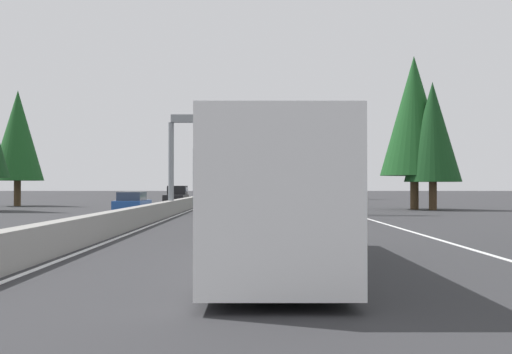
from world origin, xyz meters
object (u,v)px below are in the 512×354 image
sign_gantry_overhead (268,135)px  conifer_left_mid (18,136)px  pickup_distant_a (321,203)px  sedan_mid_right (216,199)px  sedan_mid_left (238,192)px  minivan_far_right (294,196)px  oncoming_near (177,195)px  box_truck_distant_b (255,187)px  bus_mid_center (270,193)px  conifer_right_near (433,132)px  conifer_right_mid (414,116)px  conifer_right_far (329,149)px  oncoming_far (132,204)px  sedan_near_right (257,195)px

sign_gantry_overhead → conifer_left_mid: bearing=53.3°
pickup_distant_a → conifer_left_mid: size_ratio=0.53×
sedan_mid_right → pickup_distant_a: bearing=-162.4°
sedan_mid_left → sedan_mid_right: bearing=179.8°
minivan_far_right → oncoming_near: (5.48, 11.58, -0.04)m
box_truck_distant_b → minivan_far_right: bearing=-174.6°
bus_mid_center → conifer_right_near: conifer_right_near is taller
pickup_distant_a → box_truck_distant_b: (62.17, 3.55, 0.70)m
minivan_far_right → conifer_right_near: 15.09m
oncoming_near → conifer_right_mid: size_ratio=0.46×
conifer_right_far → conifer_left_mid: 43.41m
conifer_right_mid → oncoming_far: bearing=111.7°
sedan_mid_right → sedan_mid_left: (68.27, -0.20, 0.00)m
conifer_right_mid → conifer_right_far: conifer_right_mid is taller
conifer_left_mid → conifer_right_near: bearing=-105.1°
box_truck_distant_b → oncoming_far: size_ratio=1.93×
oncoming_near → conifer_right_far: bearing=142.0°
sedan_near_right → oncoming_near: bearing=155.1°
box_truck_distant_b → sedan_near_right: size_ratio=1.93×
sign_gantry_overhead → conifer_right_far: (46.16, -9.37, 1.73)m
sign_gantry_overhead → sedan_near_right: bearing=0.8°
conifer_right_far → sedan_mid_left: bearing=19.7°
pickup_distant_a → conifer_left_mid: conifer_left_mid is taller
sedan_mid_left → conifer_left_mid: 69.92m
pickup_distant_a → conifer_left_mid: bearing=47.3°
sedan_mid_left → oncoming_far: bearing=176.8°
sedan_mid_right → box_truck_distant_b: bearing=-5.2°
conifer_right_near → sedan_mid_right: bearing=63.7°
bus_mid_center → pickup_distant_a: (19.42, -3.26, -0.80)m
sedan_mid_left → oncoming_far: 83.76m
bus_mid_center → sedan_mid_right: bearing=5.3°
conifer_left_mid → oncoming_near: bearing=-66.6°
bus_mid_center → oncoming_near: 49.66m
pickup_distant_a → oncoming_near: 31.71m
sedan_mid_left → oncoming_near: bearing=175.7°
pickup_distant_a → conifer_right_far: conifer_right_far is taller
sedan_mid_left → conifer_right_far: (-37.93, -13.55, 6.21)m
minivan_far_right → conifer_right_far: bearing=-12.9°
minivan_far_right → oncoming_near: 12.81m
sign_gantry_overhead → conifer_right_near: (7.35, -12.78, 0.82)m
oncoming_far → oncoming_near: bearing=179.7°
oncoming_far → conifer_left_mid: size_ratio=0.41×
bus_mid_center → sedan_near_right: (66.74, 0.05, -1.03)m
conifer_right_mid → sedan_near_right: bearing=21.0°
oncoming_far → conifer_right_far: bearing=158.2°
bus_mid_center → conifer_left_mid: size_ratio=1.08×
conifer_right_mid → sign_gantry_overhead: bearing=126.6°
minivan_far_right → conifer_right_near: size_ratio=0.51×
minivan_far_right → conifer_left_mid: bearing=91.2°
sedan_mid_right → conifer_left_mid: (1.10, 18.33, 5.79)m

